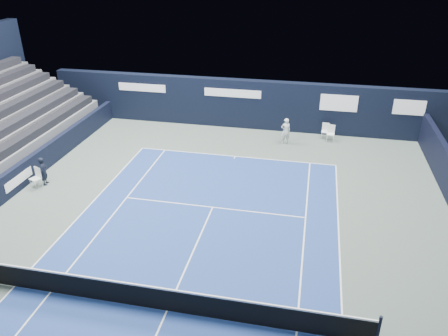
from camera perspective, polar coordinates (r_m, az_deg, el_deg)
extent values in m
plane|color=#4D5B51|center=(16.19, -5.15, -13.22)|extent=(48.00, 48.00, 0.00)
cube|color=navy|center=(14.79, -7.47, -18.03)|extent=(10.97, 23.77, 0.01)
cube|color=white|center=(26.91, 13.75, 4.31)|extent=(0.47, 0.45, 0.04)
cube|color=white|center=(27.00, 13.84, 4.99)|extent=(0.44, 0.07, 0.52)
cylinder|color=white|center=(27.16, 14.11, 3.95)|extent=(0.02, 0.02, 0.45)
cylinder|color=white|center=(27.17, 13.33, 4.05)|extent=(0.02, 0.02, 0.45)
cylinder|color=white|center=(26.83, 14.06, 3.68)|extent=(0.02, 0.02, 0.45)
cylinder|color=white|center=(26.84, 13.27, 3.78)|extent=(0.02, 0.02, 0.45)
cube|color=white|center=(26.99, 13.86, 5.17)|extent=(0.36, 0.11, 0.33)
cube|color=white|center=(27.25, 13.06, 4.63)|extent=(0.44, 0.42, 0.04)
cube|color=white|center=(27.33, 13.14, 5.28)|extent=(0.42, 0.05, 0.50)
cylinder|color=white|center=(27.48, 13.41, 4.29)|extent=(0.02, 0.02, 0.44)
cylinder|color=white|center=(27.49, 12.66, 4.38)|extent=(0.02, 0.02, 0.44)
cylinder|color=white|center=(27.17, 13.37, 4.03)|extent=(0.02, 0.02, 0.44)
cylinder|color=white|center=(27.17, 12.62, 4.12)|extent=(0.02, 0.02, 0.44)
cube|color=white|center=(22.90, -23.43, -1.29)|extent=(0.56, 0.55, 0.04)
cube|color=white|center=(22.87, -23.15, -0.49)|extent=(0.42, 0.19, 0.52)
cylinder|color=white|center=(22.94, -22.70, -1.75)|extent=(0.03, 0.03, 0.46)
cylinder|color=white|center=(23.22, -23.25, -1.50)|extent=(0.03, 0.03, 0.46)
cylinder|color=white|center=(22.77, -23.40, -2.10)|extent=(0.03, 0.03, 0.46)
cylinder|color=white|center=(23.06, -23.95, -1.85)|extent=(0.03, 0.03, 0.46)
imported|color=black|center=(22.92, -22.47, -0.36)|extent=(0.48, 0.60, 1.43)
cube|color=white|center=(24.35, 1.47, 1.54)|extent=(10.97, 0.06, 0.00)
cube|color=white|center=(17.09, -25.69, -13.76)|extent=(0.06, 23.77, 0.00)
cube|color=white|center=(14.26, 9.47, -20.33)|extent=(0.06, 23.77, 0.00)
cube|color=white|center=(16.37, -21.71, -14.83)|extent=(0.06, 23.77, 0.00)
cube|color=white|center=(19.62, -1.49, -5.14)|extent=(8.23, 0.06, 0.00)
cube|color=white|center=(14.79, -7.47, -18.01)|extent=(0.06, 12.80, 0.00)
cube|color=white|center=(24.22, 1.40, 1.39)|extent=(0.06, 0.30, 0.00)
cylinder|color=black|center=(14.09, 19.50, -19.42)|extent=(0.10, 0.10, 1.10)
cube|color=black|center=(14.48, -7.58, -16.74)|extent=(12.80, 0.03, 0.86)
cube|color=white|center=(14.17, -7.69, -15.42)|extent=(12.80, 0.05, 0.06)
cube|color=black|center=(28.02, 3.26, 8.33)|extent=(26.00, 0.60, 3.10)
cube|color=silver|center=(29.32, -10.67, 10.29)|extent=(3.20, 0.02, 0.50)
cube|color=silver|center=(27.65, 1.11, 9.75)|extent=(3.60, 0.02, 0.50)
cube|color=silver|center=(27.31, 14.77, 8.21)|extent=(2.20, 0.02, 1.00)
cube|color=silver|center=(27.83, 23.04, 7.28)|extent=(1.80, 0.02, 0.90)
cube|color=black|center=(22.92, -25.56, -1.32)|extent=(0.30, 22.00, 1.20)
cube|color=silver|center=(22.82, -25.21, -1.36)|extent=(0.02, 2.00, 0.45)
cube|color=#535356|center=(23.88, -25.47, 0.41)|extent=(0.90, 16.00, 1.65)
cube|color=black|center=(23.49, -25.95, 2.65)|extent=(0.63, 15.20, 0.40)
imported|color=silver|center=(26.00, 8.04, 4.82)|extent=(0.67, 0.56, 1.57)
cylinder|color=black|center=(25.63, 7.69, 5.16)|extent=(0.03, 0.29, 0.13)
torus|color=black|center=(25.36, 7.65, 5.16)|extent=(0.30, 0.13, 0.29)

